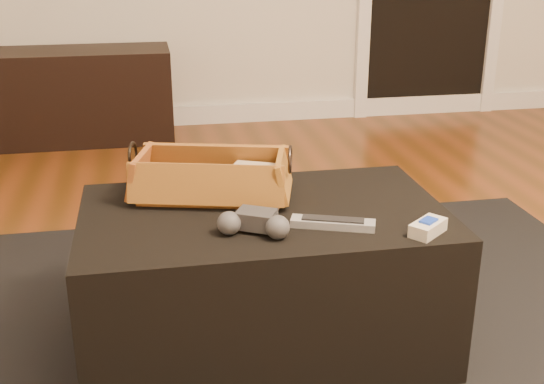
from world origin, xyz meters
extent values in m
cube|color=brown|center=(0.00, 0.00, -0.01)|extent=(5.00, 5.50, 0.01)
cube|color=white|center=(0.00, 2.73, 0.06)|extent=(5.00, 0.04, 0.12)
cube|color=black|center=(-1.07, 2.51, 0.26)|extent=(1.34, 0.45, 0.53)
cube|color=black|center=(-0.25, 0.13, 0.01)|extent=(2.60, 2.00, 0.01)
cube|color=black|center=(-0.25, 0.18, 0.22)|extent=(1.00, 0.60, 0.42)
cube|color=black|center=(-0.40, 0.30, 0.46)|extent=(0.24, 0.09, 0.03)
cube|color=tan|center=(-0.25, 0.31, 0.48)|extent=(0.15, 0.13, 0.07)
cube|color=#B16328|center=(-0.37, 0.31, 0.44)|extent=(0.43, 0.28, 0.02)
cube|color=#9A6522|center=(-0.35, 0.41, 0.50)|extent=(0.43, 0.15, 0.11)
cube|color=#A26124|center=(-0.40, 0.22, 0.50)|extent=(0.43, 0.15, 0.11)
cube|color=#AE7127|center=(-0.17, 0.26, 0.50)|extent=(0.09, 0.22, 0.11)
cube|color=#985322|center=(-0.58, 0.37, 0.50)|extent=(0.09, 0.22, 0.11)
torus|color=black|center=(-0.16, 0.25, 0.55)|extent=(0.03, 0.08, 0.08)
torus|color=black|center=(-0.59, 0.37, 0.55)|extent=(0.03, 0.08, 0.08)
cube|color=#2D2C2F|center=(-0.29, 0.05, 0.46)|extent=(0.12, 0.11, 0.05)
sphere|color=#3C3B3F|center=(-0.36, 0.04, 0.46)|extent=(0.08, 0.08, 0.06)
sphere|color=#3D3D40|center=(-0.24, -0.01, 0.46)|extent=(0.08, 0.08, 0.06)
cube|color=#94979B|center=(-0.09, 0.03, 0.44)|extent=(0.22, 0.12, 0.02)
cube|color=black|center=(-0.09, 0.03, 0.45)|extent=(0.16, 0.09, 0.00)
cube|color=beige|center=(0.14, -0.05, 0.45)|extent=(0.12, 0.11, 0.03)
cube|color=blue|center=(0.14, -0.05, 0.47)|extent=(0.06, 0.05, 0.01)
camera|label=1|loc=(-0.54, -1.53, 1.14)|focal=45.00mm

